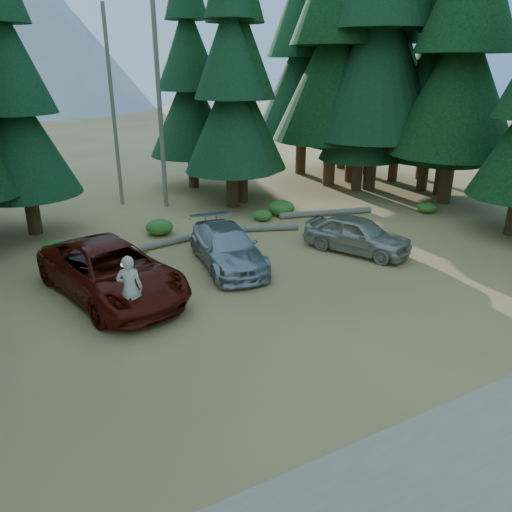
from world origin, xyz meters
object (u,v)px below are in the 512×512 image
object	(u,v)px
silver_minivan_right	(357,234)
log_right	(326,213)
log_left	(147,247)
red_pickup	(111,271)
log_mid	(259,228)
frisbee_player	(130,288)
silver_minivan_center	(227,247)

from	to	relation	value
silver_minivan_right	log_right	bearing A→B (deg)	42.40
silver_minivan_right	log_left	world-z (taller)	silver_minivan_right
red_pickup	log_mid	world-z (taller)	red_pickup
frisbee_player	log_right	size ratio (longest dim) A/B	0.41
silver_minivan_right	frisbee_player	bearing A→B (deg)	165.60
silver_minivan_center	log_right	size ratio (longest dim) A/B	1.04
silver_minivan_center	log_right	world-z (taller)	silver_minivan_center
silver_minivan_right	log_mid	bearing A→B (deg)	92.36
log_left	silver_minivan_center	bearing A→B (deg)	-63.12
red_pickup	frisbee_player	size ratio (longest dim) A/B	3.17
log_mid	log_right	distance (m)	4.24
red_pickup	log_mid	xyz separation A→B (m)	(7.57, 3.63, -0.73)
log_left	red_pickup	bearing A→B (deg)	-130.80
log_left	silver_minivan_right	bearing A→B (deg)	-38.80
frisbee_player	log_right	world-z (taller)	frisbee_player
red_pickup	silver_minivan_right	distance (m)	9.78
frisbee_player	red_pickup	bearing A→B (deg)	-68.17
log_right	silver_minivan_center	bearing A→B (deg)	-138.78
red_pickup	log_right	bearing A→B (deg)	6.97
silver_minivan_center	silver_minivan_right	distance (m)	5.41
log_right	frisbee_player	bearing A→B (deg)	-135.74
frisbee_player	log_mid	world-z (taller)	frisbee_player
silver_minivan_center	log_right	distance (m)	8.15
red_pickup	log_right	xyz separation A→B (m)	(11.77, 4.20, -0.73)
silver_minivan_center	silver_minivan_right	bearing A→B (deg)	-4.16
silver_minivan_right	log_left	size ratio (longest dim) A/B	1.08
silver_minivan_center	log_mid	bearing A→B (deg)	53.37
log_right	silver_minivan_right	bearing A→B (deg)	-97.75
red_pickup	silver_minivan_right	bearing A→B (deg)	-16.29
frisbee_player	log_right	bearing A→B (deg)	-128.07
log_left	log_right	world-z (taller)	log_right
silver_minivan_center	log_left	distance (m)	3.84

